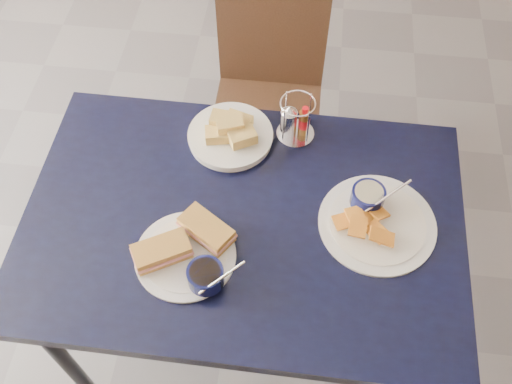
# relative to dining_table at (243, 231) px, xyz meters

# --- Properties ---
(ground) EXTENTS (6.00, 6.00, 0.00)m
(ground) POSITION_rel_dining_table_xyz_m (-0.07, -0.01, -0.68)
(ground) COLOR #59585E
(ground) RESTS_ON ground
(dining_table) EXTENTS (1.17, 0.79, 0.75)m
(dining_table) POSITION_rel_dining_table_xyz_m (0.00, 0.00, 0.00)
(dining_table) COLOR black
(dining_table) RESTS_ON ground
(chair_far) EXTENTS (0.40, 0.38, 0.84)m
(chair_far) POSITION_rel_dining_table_xyz_m (-0.00, 0.76, -0.20)
(chair_far) COLOR black
(chair_far) RESTS_ON ground
(sandwich_plate) EXTENTS (0.30, 0.27, 0.12)m
(sandwich_plate) POSITION_rel_dining_table_xyz_m (-0.12, -0.13, 0.09)
(sandwich_plate) COLOR white
(sandwich_plate) RESTS_ON dining_table
(plantain_plate) EXTENTS (0.31, 0.31, 0.12)m
(plantain_plate) POSITION_rel_dining_table_xyz_m (0.34, 0.04, 0.09)
(plantain_plate) COLOR white
(plantain_plate) RESTS_ON dining_table
(bread_basket) EXTENTS (0.24, 0.24, 0.08)m
(bread_basket) POSITION_rel_dining_table_xyz_m (-0.07, 0.26, 0.09)
(bread_basket) COLOR white
(bread_basket) RESTS_ON dining_table
(condiment_caddy) EXTENTS (0.11, 0.11, 0.14)m
(condiment_caddy) POSITION_rel_dining_table_xyz_m (0.11, 0.31, 0.13)
(condiment_caddy) COLOR silver
(condiment_caddy) RESTS_ON dining_table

